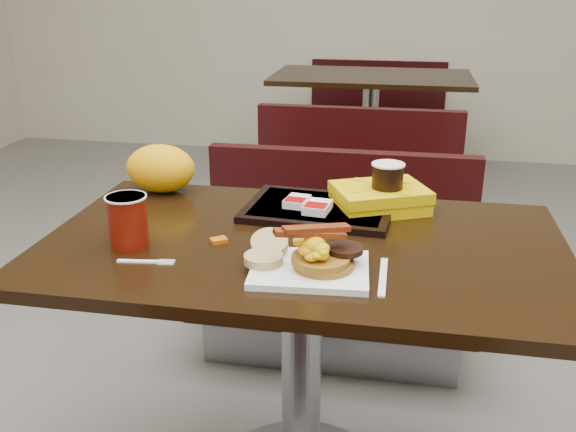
% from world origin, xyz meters
% --- Properties ---
extents(table_near, '(1.20, 0.70, 0.75)m').
position_xyz_m(table_near, '(0.00, 0.00, 0.38)').
color(table_near, black).
rests_on(table_near, floor).
extents(bench_near_n, '(1.00, 0.46, 0.72)m').
position_xyz_m(bench_near_n, '(0.00, 0.70, 0.36)').
color(bench_near_n, black).
rests_on(bench_near_n, floor).
extents(table_far, '(1.20, 0.70, 0.75)m').
position_xyz_m(table_far, '(0.00, 2.60, 0.38)').
color(table_far, black).
rests_on(table_far, floor).
extents(bench_far_s, '(1.00, 0.46, 0.72)m').
position_xyz_m(bench_far_s, '(0.00, 1.90, 0.36)').
color(bench_far_s, black).
rests_on(bench_far_s, floor).
extents(bench_far_n, '(1.00, 0.46, 0.72)m').
position_xyz_m(bench_far_n, '(0.00, 3.30, 0.36)').
color(bench_far_n, black).
rests_on(bench_far_n, floor).
extents(platter, '(0.25, 0.20, 0.01)m').
position_xyz_m(platter, '(0.04, -0.16, 0.76)').
color(platter, white).
rests_on(platter, table_near).
extents(pancake_stack, '(0.15, 0.15, 0.03)m').
position_xyz_m(pancake_stack, '(0.07, -0.16, 0.78)').
color(pancake_stack, '#8F6117').
rests_on(pancake_stack, platter).
extents(sausage_patty, '(0.09, 0.09, 0.01)m').
position_xyz_m(sausage_patty, '(0.11, -0.13, 0.80)').
color(sausage_patty, black).
rests_on(sausage_patty, pancake_stack).
extents(scrambled_eggs, '(0.09, 0.08, 0.04)m').
position_xyz_m(scrambled_eggs, '(0.05, -0.17, 0.81)').
color(scrambled_eggs, '#E1CA04').
rests_on(scrambled_eggs, pancake_stack).
extents(bacon_strips, '(0.16, 0.12, 0.01)m').
position_xyz_m(bacon_strips, '(0.04, -0.17, 0.84)').
color(bacon_strips, '#490905').
rests_on(bacon_strips, scrambled_eggs).
extents(muffin_bottom, '(0.10, 0.10, 0.02)m').
position_xyz_m(muffin_bottom, '(-0.06, -0.16, 0.77)').
color(muffin_bottom, tan).
rests_on(muffin_bottom, platter).
extents(muffin_top, '(0.09, 0.09, 0.05)m').
position_xyz_m(muffin_top, '(-0.05, -0.11, 0.79)').
color(muffin_top, tan).
rests_on(muffin_top, platter).
extents(coffee_cup_near, '(0.11, 0.11, 0.12)m').
position_xyz_m(coffee_cup_near, '(-0.38, -0.10, 0.81)').
color(coffee_cup_near, '#911305').
rests_on(coffee_cup_near, table_near).
extents(fork, '(0.13, 0.04, 0.00)m').
position_xyz_m(fork, '(-0.33, -0.18, 0.75)').
color(fork, white).
rests_on(fork, table_near).
extents(knife, '(0.02, 0.17, 0.00)m').
position_xyz_m(knife, '(0.19, -0.16, 0.75)').
color(knife, white).
rests_on(knife, table_near).
extents(condiment_syrup, '(0.05, 0.04, 0.01)m').
position_xyz_m(condiment_syrup, '(-0.19, -0.04, 0.75)').
color(condiment_syrup, '#B95307').
rests_on(condiment_syrup, table_near).
extents(tray, '(0.39, 0.29, 0.02)m').
position_xyz_m(tray, '(0.01, 0.19, 0.76)').
color(tray, black).
rests_on(tray, table_near).
extents(hashbrown_sleeve_left, '(0.07, 0.08, 0.02)m').
position_xyz_m(hashbrown_sleeve_left, '(-0.05, 0.19, 0.78)').
color(hashbrown_sleeve_left, silver).
rests_on(hashbrown_sleeve_left, tray).
extents(hashbrown_sleeve_right, '(0.07, 0.09, 0.02)m').
position_xyz_m(hashbrown_sleeve_right, '(0.01, 0.15, 0.78)').
color(hashbrown_sleeve_right, silver).
rests_on(hashbrown_sleeve_right, tray).
extents(coffee_cup_far, '(0.08, 0.08, 0.11)m').
position_xyz_m(coffee_cup_far, '(0.18, 0.24, 0.82)').
color(coffee_cup_far, black).
rests_on(coffee_cup_far, tray).
extents(clamshell, '(0.28, 0.25, 0.06)m').
position_xyz_m(clamshell, '(0.16, 0.24, 0.78)').
color(clamshell, '#D0AA03').
rests_on(clamshell, table_near).
extents(paper_bag, '(0.23, 0.19, 0.14)m').
position_xyz_m(paper_bag, '(-0.45, 0.28, 0.82)').
color(paper_bag, '#F5A408').
rests_on(paper_bag, table_near).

